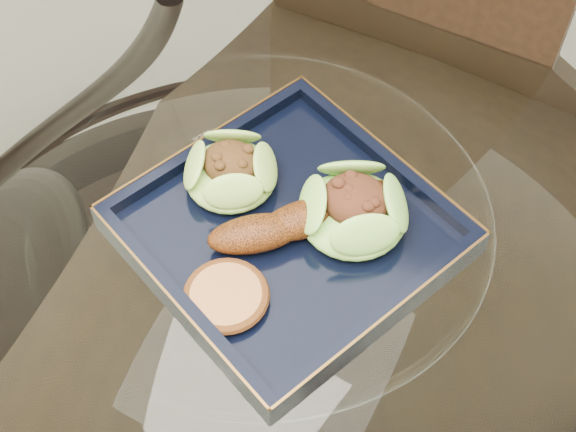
% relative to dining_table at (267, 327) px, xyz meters
% --- Properties ---
extents(dining_table, '(1.13, 1.13, 0.77)m').
position_rel_dining_table_xyz_m(dining_table, '(0.00, 0.00, 0.00)').
color(dining_table, white).
rests_on(dining_table, ground).
extents(dining_chair, '(0.41, 0.41, 0.91)m').
position_rel_dining_table_xyz_m(dining_chair, '(-0.01, 0.28, -0.09)').
color(dining_chair, black).
rests_on(dining_chair, ground).
extents(navy_plate, '(0.35, 0.35, 0.02)m').
position_rel_dining_table_xyz_m(navy_plate, '(0.02, 0.02, 0.17)').
color(navy_plate, black).
rests_on(navy_plate, dining_table).
extents(lettuce_wrap_left, '(0.10, 0.10, 0.03)m').
position_rel_dining_table_xyz_m(lettuce_wrap_left, '(-0.06, 0.04, 0.20)').
color(lettuce_wrap_left, olive).
rests_on(lettuce_wrap_left, navy_plate).
extents(lettuce_wrap_right, '(0.12, 0.12, 0.04)m').
position_rel_dining_table_xyz_m(lettuce_wrap_right, '(0.07, 0.05, 0.20)').
color(lettuce_wrap_right, '#64AE32').
rests_on(lettuce_wrap_right, navy_plate).
extents(roasted_plantain, '(0.15, 0.16, 0.03)m').
position_rel_dining_table_xyz_m(roasted_plantain, '(0.03, 0.03, 0.20)').
color(roasted_plantain, '#682E0A').
rests_on(roasted_plantain, navy_plate).
extents(crumb_patty, '(0.07, 0.07, 0.01)m').
position_rel_dining_table_xyz_m(crumb_patty, '(0.00, -0.08, 0.19)').
color(crumb_patty, '#AD6B39').
rests_on(crumb_patty, navy_plate).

